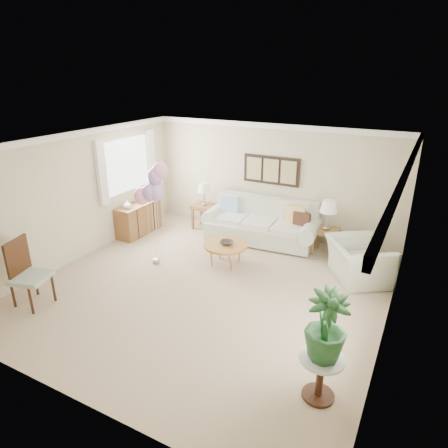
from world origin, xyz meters
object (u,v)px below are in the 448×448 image
object	(u,v)px
sofa	(262,225)
balloon_cluster	(153,185)
coffee_table	(226,246)
armchair	(358,261)
accent_chair	(26,272)

from	to	relation	value
sofa	balloon_cluster	world-z (taller)	balloon_cluster
coffee_table	armchair	distance (m)	2.55
coffee_table	balloon_cluster	world-z (taller)	balloon_cluster
armchair	accent_chair	size ratio (longest dim) A/B	1.01
coffee_table	accent_chair	world-z (taller)	accent_chair
coffee_table	balloon_cluster	size ratio (longest dim) A/B	0.43
accent_chair	armchair	bearing A→B (deg)	36.13
sofa	coffee_table	xyz separation A→B (m)	(-0.17, -1.46, 0.03)
sofa	accent_chair	xyz separation A→B (m)	(-2.41, -4.26, 0.20)
accent_chair	balloon_cluster	world-z (taller)	balloon_cluster
armchair	balloon_cluster	world-z (taller)	balloon_cluster
sofa	armchair	xyz separation A→B (m)	(2.30, -0.82, -0.02)
accent_chair	balloon_cluster	size ratio (longest dim) A/B	0.54
sofa	coffee_table	size ratio (longest dim) A/B	3.06
armchair	balloon_cluster	size ratio (longest dim) A/B	0.54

